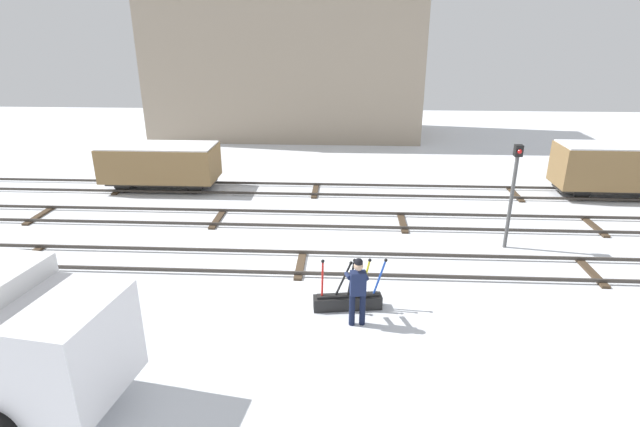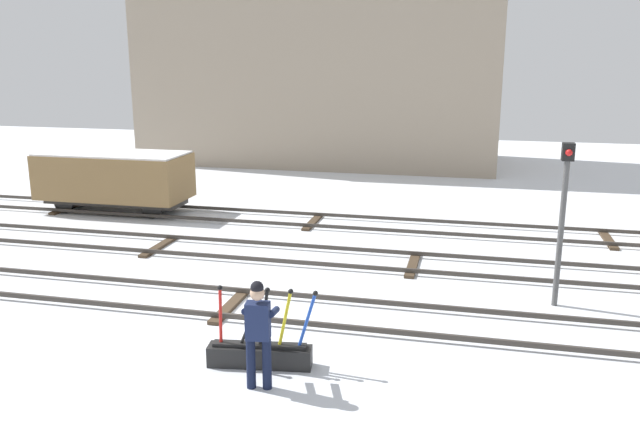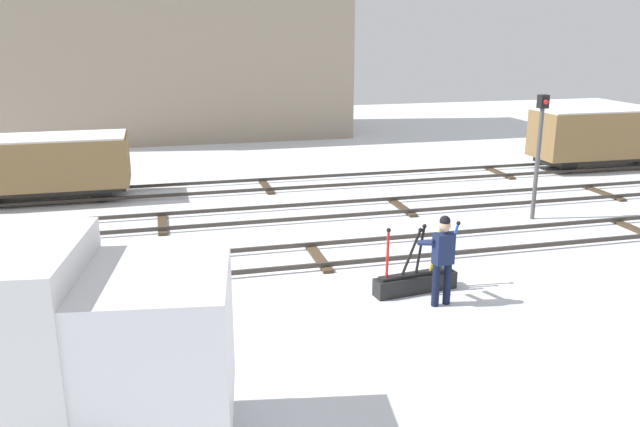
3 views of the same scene
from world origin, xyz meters
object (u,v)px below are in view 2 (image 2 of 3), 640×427
at_px(switch_lever_frame, 260,352).
at_px(signal_post, 563,207).
at_px(rail_worker, 258,328).
at_px(freight_car_back_track, 114,177).

distance_m(switch_lever_frame, signal_post, 6.95).
relative_size(rail_worker, signal_post, 0.52).
bearing_deg(rail_worker, signal_post, 35.79).
bearing_deg(switch_lever_frame, signal_post, 30.08).
height_order(switch_lever_frame, signal_post, signal_post).
xyz_separation_m(switch_lever_frame, freight_car_back_track, (-8.40, 9.66, 0.95)).
height_order(rail_worker, freight_car_back_track, freight_car_back_track).
bearing_deg(signal_post, rail_worker, -136.28).
bearing_deg(freight_car_back_track, rail_worker, -50.29).
distance_m(switch_lever_frame, freight_car_back_track, 12.83).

